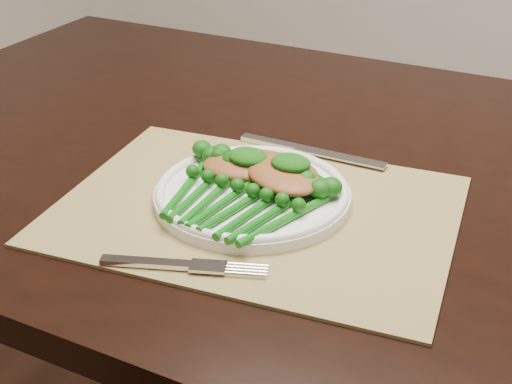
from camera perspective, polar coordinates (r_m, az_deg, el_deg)
The scene contains 10 objects.
dining_table at distance 1.19m, azimuth 6.37°, elevation -14.16°, with size 1.62×0.94×0.75m.
placemat at distance 0.86m, azimuth 0.03°, elevation -1.43°, with size 0.47×0.35×0.00m, color olive.
dinner_plate at distance 0.87m, azimuth -0.31°, elevation -0.08°, with size 0.24×0.24×0.02m.
knife at distance 1.00m, azimuth 3.35°, elevation 3.53°, with size 0.22×0.02×0.01m.
fork at distance 0.76m, azimuth -4.95°, elevation -5.91°, with size 0.17×0.08×0.01m.
chicken_fillet_left at distance 0.91m, azimuth -0.53°, elevation 2.18°, with size 0.12×0.08×0.02m, color brown.
chicken_fillet_right at distance 0.87m, azimuth 2.16°, elevation 1.51°, with size 0.12×0.08×0.02m, color brown.
pesto_dollop_left at distance 0.90m, azimuth -0.68°, elevation 2.85°, with size 0.05×0.04×0.02m, color #0C3F09.
pesto_dollop_right at distance 0.87m, azimuth 2.80°, elevation 2.33°, with size 0.05×0.04×0.02m, color #0C3F09.
broccolini_bundle at distance 0.84m, azimuth -1.79°, elevation -0.83°, with size 0.18×0.20×0.04m.
Camera 1 is at (0.26, -0.81, 1.19)m, focal length 50.00 mm.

